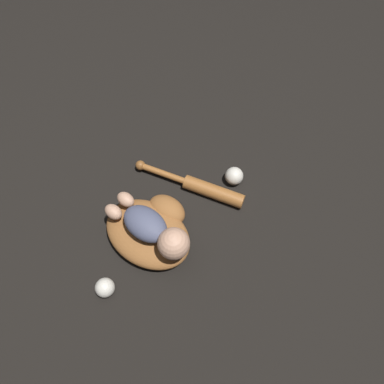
{
  "coord_description": "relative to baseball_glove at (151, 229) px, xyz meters",
  "views": [
    {
      "loc": [
        0.49,
        -0.27,
        1.28
      ],
      "look_at": [
        0.06,
        0.26,
        0.07
      ],
      "focal_mm": 35.0,
      "sensor_mm": 36.0,
      "label": 1
    }
  ],
  "objects": [
    {
      "name": "ground_plane",
      "position": [
        -0.03,
        -0.06,
        -0.04
      ],
      "size": [
        6.0,
        6.0,
        0.0
      ],
      "primitive_type": "plane",
      "color": "black"
    },
    {
      "name": "baseball_glove",
      "position": [
        0.0,
        0.0,
        0.0
      ],
      "size": [
        0.35,
        0.3,
        0.09
      ],
      "color": "#935B2D",
      "rests_on": "ground"
    },
    {
      "name": "baby_figure",
      "position": [
        0.04,
        -0.02,
        0.09
      ],
      "size": [
        0.34,
        0.12,
        0.11
      ],
      "color": "#4C516B",
      "rests_on": "baseball_glove"
    },
    {
      "name": "baseball_bat",
      "position": [
        0.03,
        0.26,
        -0.02
      ],
      "size": [
        0.44,
        0.17,
        0.05
      ],
      "color": "#9E602D",
      "rests_on": "ground"
    },
    {
      "name": "baseball",
      "position": [
        0.1,
        0.38,
        -0.01
      ],
      "size": [
        0.07,
        0.07,
        0.07
      ],
      "color": "silver",
      "rests_on": "ground"
    },
    {
      "name": "baseball_spare",
      "position": [
        0.02,
        -0.25,
        -0.01
      ],
      "size": [
        0.07,
        0.07,
        0.07
      ],
      "color": "silver",
      "rests_on": "ground"
    }
  ]
}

